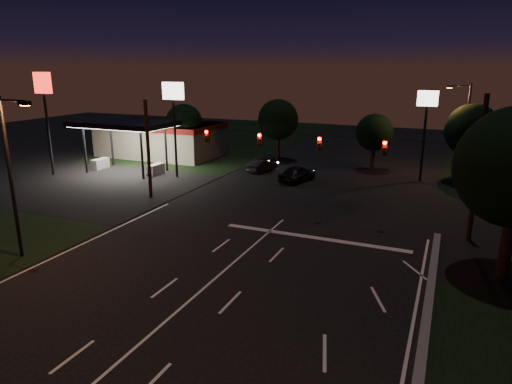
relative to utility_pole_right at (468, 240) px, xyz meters
The scene contains 18 objects.
ground 19.21m from the utility_pole_right, 128.66° to the right, with size 140.00×140.00×0.00m, color black.
cross_street_left 32.02m from the utility_pole_right, behind, with size 20.00×16.00×0.02m, color black.
stop_bar 9.66m from the utility_pole_right, 158.75° to the right, with size 12.00×0.50×0.01m, color silver.
utility_pole_right is the anchor object (origin of this frame).
utility_pole_left 24.00m from the utility_pole_right, behind, with size 0.28×0.28×8.00m, color black.
signal_span 13.20m from the utility_pole_right, behind, with size 24.00×0.40×1.56m.
gas_station 37.27m from the utility_pole_right, 155.56° to the left, with size 14.20×16.10×5.25m.
pole_sign_left_near 27.82m from the utility_pole_right, 164.93° to the left, with size 2.20×0.30×9.10m.
pole_sign_left_far 38.87m from the utility_pole_right, behind, with size 2.00×0.30×10.00m.
pole_sign_right 16.73m from the utility_pole_right, 104.93° to the left, with size 1.80×0.30×8.40m.
street_light_left 27.14m from the utility_pole_right, 150.78° to the right, with size 2.20×0.35×9.00m.
street_light_right_far 17.81m from the utility_pole_right, 92.57° to the left, with size 2.20×0.35×9.00m.
tree_far_a 33.84m from the utility_pole_right, 153.24° to the left, with size 4.20×4.20×6.42m.
tree_far_b 28.04m from the utility_pole_right, 136.25° to the left, with size 4.60×4.60×6.98m.
tree_far_c 20.58m from the utility_pole_right, 116.39° to the left, with size 3.80×3.80×5.86m.
tree_far_d 16.84m from the utility_pole_right, 89.92° to the left, with size 4.80×4.80×7.30m.
car_oncoming_a 17.81m from the utility_pole_right, 145.39° to the left, with size 1.81×4.51×1.54m, color black.
car_oncoming_b 23.10m from the utility_pole_right, 146.72° to the left, with size 1.34×3.86×1.27m, color black.
Camera 1 is at (10.38, -14.88, 10.47)m, focal length 32.00 mm.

